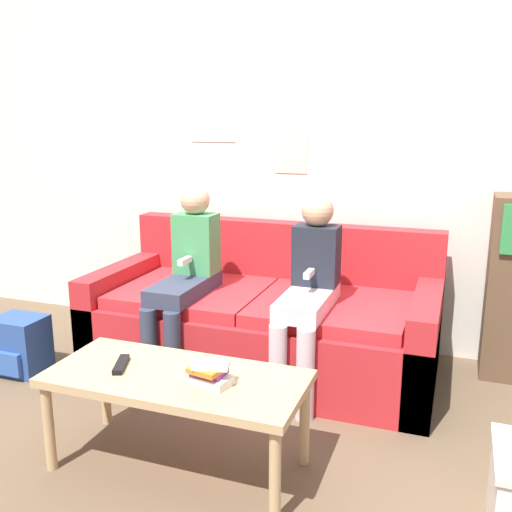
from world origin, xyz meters
TOP-DOWN VIEW (x-y plane):
  - ground_plane at (0.00, 0.00)m, footprint 10.00×10.00m
  - wall_back at (-0.00, 1.12)m, footprint 8.00×0.06m
  - couch at (0.00, 0.57)m, footprint 1.96×0.91m
  - coffee_table at (-0.01, -0.51)m, footprint 1.07×0.48m
  - person_left at (-0.40, 0.36)m, footprint 0.24×0.61m
  - person_right at (0.32, 0.36)m, footprint 0.24×0.61m
  - tv_remote at (-0.26, -0.52)m, footprint 0.10×0.17m
  - book_stack at (0.16, -0.54)m, footprint 0.18×0.14m
  - backpack at (-1.30, 0.01)m, footprint 0.28×0.25m

SIDE VIEW (x-z plane):
  - ground_plane at x=0.00m, z-range 0.00..0.00m
  - backpack at x=-1.30m, z-range 0.00..0.33m
  - couch at x=0.00m, z-range -0.13..0.68m
  - coffee_table at x=-0.01m, z-range 0.16..0.58m
  - tv_remote at x=-0.26m, z-range 0.42..0.44m
  - book_stack at x=0.16m, z-range 0.42..0.52m
  - person_right at x=0.32m, z-range 0.06..1.11m
  - person_left at x=-0.40m, z-range 0.06..1.13m
  - wall_back at x=0.00m, z-range 0.00..2.60m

